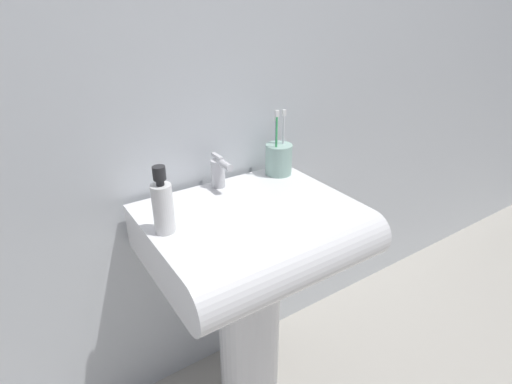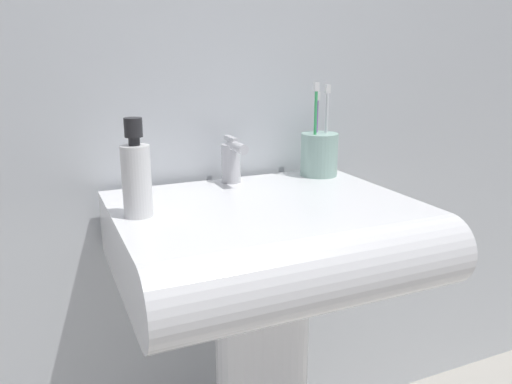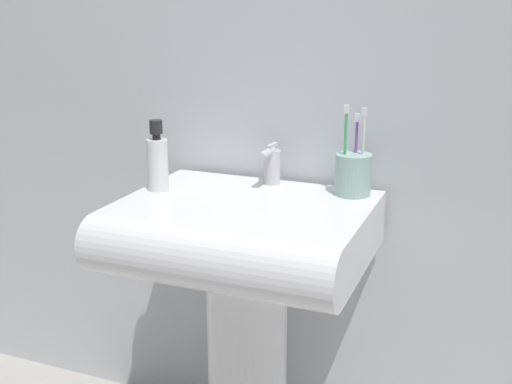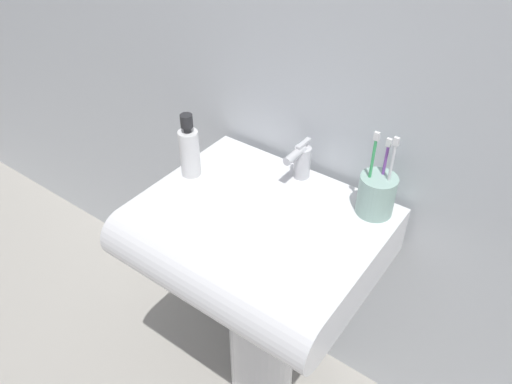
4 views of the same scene
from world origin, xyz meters
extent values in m
cube|color=silver|center=(0.00, 0.26, 1.20)|extent=(5.00, 0.05, 2.40)
cylinder|color=white|center=(0.00, 0.00, 0.32)|extent=(0.20, 0.20, 0.64)
cube|color=white|center=(0.00, 0.00, 0.71)|extent=(0.59, 0.43, 0.14)
cylinder|color=white|center=(0.00, -0.21, 0.71)|extent=(0.59, 0.14, 0.14)
cylinder|color=silver|center=(0.00, 0.17, 0.82)|extent=(0.04, 0.04, 0.09)
cylinder|color=silver|center=(0.00, 0.13, 0.87)|extent=(0.02, 0.08, 0.02)
cube|color=silver|center=(0.00, 0.17, 0.88)|extent=(0.01, 0.06, 0.01)
cylinder|color=#99BFB2|center=(0.22, 0.15, 0.83)|extent=(0.09, 0.09, 0.10)
cylinder|color=#3FB266|center=(0.20, 0.14, 0.89)|extent=(0.01, 0.01, 0.19)
cube|color=white|center=(0.20, 0.14, 0.99)|extent=(0.01, 0.01, 0.02)
cylinder|color=white|center=(0.24, 0.16, 0.88)|extent=(0.01, 0.01, 0.18)
cube|color=white|center=(0.24, 0.16, 0.98)|extent=(0.01, 0.01, 0.02)
cylinder|color=purple|center=(0.22, 0.17, 0.87)|extent=(0.01, 0.01, 0.17)
cube|color=white|center=(0.22, 0.17, 0.97)|extent=(0.01, 0.01, 0.02)
cylinder|color=white|center=(-0.24, 0.01, 0.84)|extent=(0.05, 0.05, 0.13)
cylinder|color=#262628|center=(-0.24, 0.01, 0.91)|extent=(0.02, 0.02, 0.01)
cylinder|color=#262628|center=(-0.24, 0.01, 0.94)|extent=(0.03, 0.03, 0.03)
camera|label=1|loc=(-0.54, -0.85, 1.31)|focal=28.00mm
camera|label=2|loc=(-0.40, -0.87, 1.06)|focal=35.00mm
camera|label=3|loc=(0.57, -1.35, 1.23)|focal=45.00mm
camera|label=4|loc=(0.54, -0.77, 1.57)|focal=35.00mm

